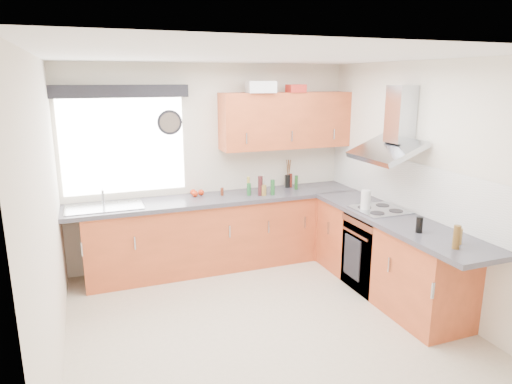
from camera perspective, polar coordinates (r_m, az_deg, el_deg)
name	(u,v)px	position (r m, az deg, el deg)	size (l,w,h in m)	color
ground_plane	(263,323)	(4.62, 0.87, -16.09)	(3.60, 3.60, 0.00)	beige
ceiling	(264,56)	(4.00, 1.01, 16.62)	(3.60, 3.60, 0.02)	white
wall_back	(211,165)	(5.81, -5.64, 3.34)	(3.60, 0.02, 2.50)	silver
wall_front	(384,278)	(2.64, 15.73, -10.30)	(3.60, 0.02, 2.50)	silver
wall_left	(47,221)	(3.88, -24.66, -3.27)	(0.02, 3.60, 2.50)	silver
wall_right	(423,184)	(5.07, 20.20, 0.98)	(0.02, 3.60, 2.50)	silver
window	(124,146)	(5.58, -16.21, 5.53)	(1.40, 0.02, 1.10)	silver
window_blind	(121,91)	(5.44, -16.58, 11.99)	(1.50, 0.18, 0.14)	black
splashback	(404,184)	(5.30, 17.96, 0.92)	(0.01, 3.00, 0.54)	white
base_cab_back	(211,235)	(5.72, -5.65, -5.33)	(3.00, 0.58, 0.86)	#A44322
base_cab_corner	(325,221)	(6.30, 8.59, -3.61)	(0.60, 0.60, 0.86)	#A44322
base_cab_right	(386,256)	(5.24, 15.95, -7.68)	(0.58, 2.10, 0.86)	#A44322
worktop_back	(218,199)	(5.61, -4.75, -0.85)	(3.60, 0.62, 0.05)	#36343C
worktop_right	(397,220)	(4.97, 17.22, -3.38)	(0.62, 2.42, 0.05)	#36343C
sink	(104,204)	(5.39, -18.47, -1.42)	(0.84, 0.46, 0.10)	#A6ACB5
oven	(377,252)	(5.35, 14.90, -7.22)	(0.56, 0.58, 0.85)	black
hob_plate	(380,210)	(5.19, 15.24, -2.15)	(0.52, 0.52, 0.01)	#A6ACB5
extractor_hood	(393,132)	(5.09, 16.77, 7.24)	(0.52, 0.78, 0.66)	#A6ACB5
upper_cabinets	(286,120)	(5.89, 3.74, 8.92)	(1.70, 0.35, 0.70)	#A44322
washing_machine	(161,243)	(5.63, -11.82, -6.31)	(0.54, 0.52, 0.78)	silver
wall_clock	(170,123)	(5.61, -10.72, 8.53)	(0.30, 0.30, 0.04)	black
casserole	(261,87)	(5.62, 0.62, 13.00)	(0.33, 0.24, 0.14)	silver
storage_box	(296,88)	(5.81, 5.01, 12.77)	(0.21, 0.18, 0.10)	#A02219
utensil_pot	(288,181)	(6.12, 4.06, 1.38)	(0.11, 0.11, 0.15)	gray
kitchen_roll	(366,200)	(5.13, 13.54, -1.01)	(0.10, 0.10, 0.23)	silver
tomato_cluster	(196,193)	(5.68, -7.45, -0.10)	(0.16, 0.16, 0.07)	red
jar_0	(273,187)	(5.66, 2.09, 0.58)	(0.05, 0.05, 0.19)	#1F5726
jar_1	(222,192)	(5.66, -4.26, 0.06)	(0.04, 0.04, 0.09)	#5F2514
jar_2	(296,182)	(5.97, 5.05, 1.21)	(0.04, 0.04, 0.18)	#194017
jar_3	(291,180)	(6.08, 4.36, 1.45)	(0.04, 0.04, 0.18)	maroon
jar_4	(260,186)	(5.62, 0.54, 0.78)	(0.06, 0.06, 0.24)	#3C1518
jar_5	(249,189)	(5.64, -0.89, 0.34)	(0.05, 0.05, 0.15)	#205B2A
jar_6	(264,190)	(5.63, 0.96, 0.21)	(0.07, 0.07, 0.13)	olive
jar_7	(248,185)	(5.69, -0.97, 0.82)	(0.04, 0.04, 0.22)	#A89139
jar_8	(263,184)	(5.75, 0.89, 0.99)	(0.04, 0.04, 0.23)	#A79F8E
jar_9	(288,181)	(6.07, 3.97, 1.35)	(0.07, 0.07, 0.17)	black
bottle_0	(457,237)	(4.23, 23.79, -5.18)	(0.06, 0.06, 0.21)	brown
bottle_1	(458,236)	(4.37, 23.97, -5.06)	(0.06, 0.06, 0.14)	olive
bottle_2	(419,225)	(4.54, 19.74, -3.89)	(0.06, 0.06, 0.15)	black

